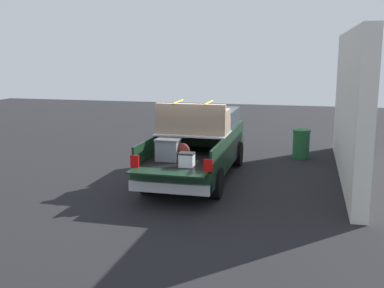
# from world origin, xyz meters

# --- Properties ---
(ground_plane) EXTENTS (40.00, 40.00, 0.00)m
(ground_plane) POSITION_xyz_m (0.00, 0.00, 0.00)
(ground_plane) COLOR black
(pickup_truck) EXTENTS (6.05, 2.06, 2.23)m
(pickup_truck) POSITION_xyz_m (0.35, 0.00, 0.94)
(pickup_truck) COLOR black
(pickup_truck) RESTS_ON ground_plane
(building_facade) EXTENTS (8.25, 0.36, 4.12)m
(building_facade) POSITION_xyz_m (1.29, -4.15, 2.06)
(building_facade) COLOR silver
(building_facade) RESTS_ON ground_plane
(trash_can) EXTENTS (0.60, 0.60, 0.98)m
(trash_can) POSITION_xyz_m (3.37, -2.83, 0.50)
(trash_can) COLOR #1E592D
(trash_can) RESTS_ON ground_plane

